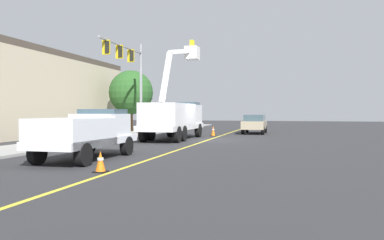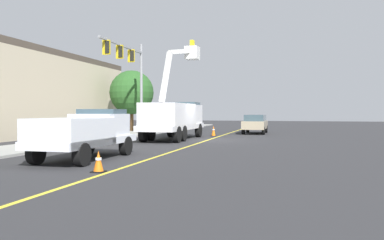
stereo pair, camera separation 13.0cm
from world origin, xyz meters
name	(u,v)px [view 1 (the left image)]	position (x,y,z in m)	size (l,w,h in m)	color
ground	(208,140)	(0.00, 0.00, 0.00)	(120.00, 120.00, 0.00)	#2D2D30
sidewalk_far_side	(106,137)	(-0.34, 7.73, 0.06)	(60.00, 3.60, 0.12)	#9E9E99
lane_centre_stripe	(208,140)	(0.00, 0.00, 0.00)	(50.00, 0.16, 0.01)	yellow
utility_bucket_truck	(174,117)	(0.00, 2.47, 1.61)	(8.30, 3.11, 7.00)	white
service_pickup_truck	(86,132)	(-12.06, 1.97, 1.12)	(5.69, 2.39, 2.06)	white
passing_minivan	(255,123)	(9.05, -1.97, 0.97)	(4.88, 2.12, 1.69)	tan
traffic_cone_leading	(100,162)	(-14.84, -0.32, 0.34)	(0.40, 0.40, 0.69)	black
traffic_cone_mid_front	(213,131)	(4.29, 0.70, 0.42)	(0.40, 0.40, 0.85)	black
traffic_signal_mast	(130,67)	(1.72, 6.80, 5.46)	(7.40, 0.75, 7.64)	gray
street_tree_right	(131,92)	(8.09, 9.77, 3.82)	(4.24, 4.24, 5.94)	brown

